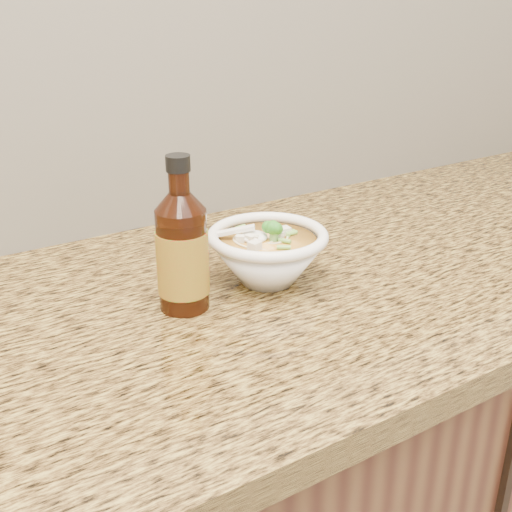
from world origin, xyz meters
TOP-DOWN VIEW (x-y plane):
  - counter_slab at (0.00, 1.68)m, footprint 4.00×0.68m
  - soup_bowl at (0.33, 1.67)m, footprint 0.18×0.18m
  - hot_sauce_bottle at (0.19, 1.66)m, footprint 0.08×0.08m

SIDE VIEW (x-z plane):
  - counter_slab at x=0.00m, z-range 0.86..0.90m
  - soup_bowl at x=0.33m, z-range 0.89..0.99m
  - hot_sauce_bottle at x=0.19m, z-range 0.87..1.08m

